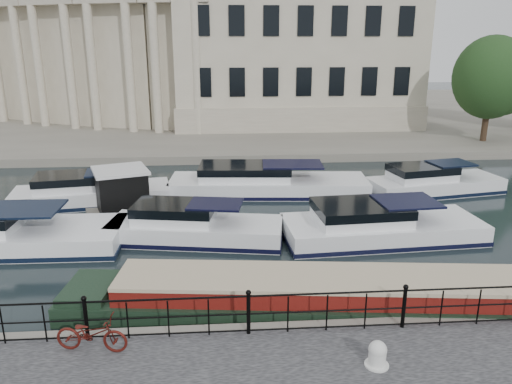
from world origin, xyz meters
The scene contains 9 objects.
ground_plane centered at (0.00, 0.00, 0.00)m, with size 160.00×160.00×0.00m, color black.
far_bank centered at (0.00, 39.00, 0.28)m, with size 120.00×42.00×0.55m, color #6B665B.
railing centered at (0.00, -2.25, 1.20)m, with size 24.14×0.14×1.22m.
civic_building centered at (-1.00, 34.71, 7.04)m, with size 53.55×31.84×16.85m.
bicycle centered at (-3.77, -2.71, 1.01)m, with size 0.61×1.75×0.92m, color #46110C.
mooring_bollard centered at (2.85, -3.78, 0.84)m, with size 0.56×0.56×0.63m.
narrowboat centered at (2.96, -0.59, 0.37)m, with size 16.79×3.98×1.61m.
harbour_hut centered at (-5.16, 8.87, 0.95)m, with size 3.87×3.54×2.20m.
cabin_cruisers centered at (-0.70, 8.01, 0.37)m, with size 28.45×10.17×1.99m.
Camera 1 is at (-0.62, -13.31, 7.70)m, focal length 35.00 mm.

